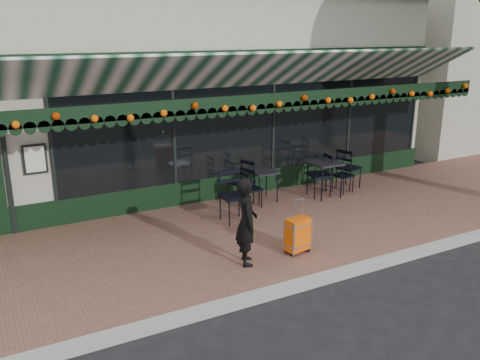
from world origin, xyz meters
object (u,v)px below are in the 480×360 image
cafe_table_b (263,174)px  chair_a_right (349,168)px  chair_b_left (241,183)px  chair_b_right (251,189)px  cafe_table_a (325,166)px  chair_a_left (319,175)px  chair_b_front (234,197)px  suitcase (298,235)px  chair_a_front (343,176)px  woman (247,222)px

cafe_table_b → chair_a_right: size_ratio=0.70×
chair_b_left → chair_b_right: 0.31m
cafe_table_a → chair_a_left: size_ratio=0.84×
chair_b_right → chair_b_left: bearing=15.1°
chair_a_right → chair_b_front: bearing=86.8°
suitcase → cafe_table_b: bearing=60.7°
cafe_table_b → chair_b_left: bearing=174.6°
chair_a_front → chair_b_right: (-2.35, 0.13, -0.01)m
suitcase → chair_a_left: size_ratio=1.00×
chair_b_left → chair_b_right: chair_b_left is taller
cafe_table_b → chair_b_right: (-0.43, -0.24, -0.22)m
suitcase → cafe_table_b: (0.88, 2.61, 0.29)m
cafe_table_a → chair_b_left: bearing=166.9°
cafe_table_a → chair_b_front: 2.55m
chair_a_left → chair_b_front: chair_b_front is taller
woman → chair_a_front: 4.35m
chair_b_left → cafe_table_b: bearing=68.4°
chair_b_right → woman: bearing=146.6°
cafe_table_b → chair_b_front: bearing=-144.3°
cafe_table_b → chair_b_right: chair_b_right is taller
chair_a_left → chair_b_right: size_ratio=1.22×
woman → suitcase: 1.03m
chair_a_front → chair_a_right: bearing=22.0°
cafe_table_b → chair_a_right: (2.27, -0.15, -0.13)m
chair_a_left → cafe_table_a: bearing=43.4°
chair_b_right → chair_a_left: bearing=-93.6°
chair_b_left → chair_b_front: bearing=-51.8°
suitcase → chair_a_front: size_ratio=1.18×
chair_a_front → chair_b_left: chair_b_left is taller
woman → chair_b_front: 1.88m
chair_a_left → woman: bearing=-43.1°
woman → chair_a_left: size_ratio=1.50×
cafe_table_a → cafe_table_b: size_ratio=1.17×
chair_a_front → chair_b_right: chair_a_front is taller
suitcase → chair_b_front: bearing=87.4°
cafe_table_b → chair_b_front: size_ratio=0.67×
suitcase → chair_a_front: (2.80, 2.24, 0.08)m
cafe_table_b → chair_a_left: bearing=-12.3°
chair_a_right → chair_b_left: bearing=71.7°
suitcase → chair_b_right: bearing=68.5°
suitcase → chair_a_left: bearing=36.2°
chair_a_front → chair_b_front: size_ratio=0.80×
suitcase → chair_b_front: chair_b_front is taller
chair_b_left → chair_b_front: chair_b_front is taller
suitcase → chair_b_front: 1.82m
chair_a_left → chair_b_front: 2.49m
cafe_table_a → chair_a_right: bearing=15.1°
woman → chair_b_right: size_ratio=1.82×
cafe_table_b → suitcase: bearing=-108.7°
chair_a_front → chair_b_left: bearing=159.8°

